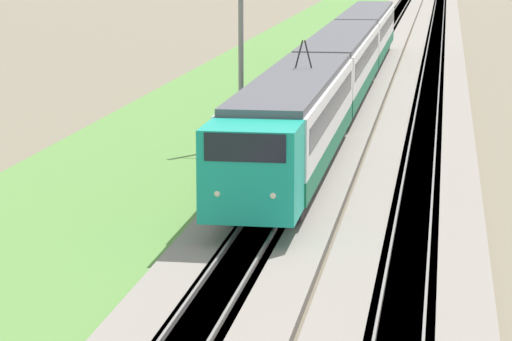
# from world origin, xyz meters

# --- Properties ---
(ballast_main) EXTENTS (240.00, 4.40, 0.30)m
(ballast_main) POSITION_xyz_m (50.00, 0.00, 0.15)
(ballast_main) COLOR gray
(ballast_main) RESTS_ON ground
(ballast_adjacent) EXTENTS (240.00, 4.40, 0.30)m
(ballast_adjacent) POSITION_xyz_m (50.00, -4.59, 0.15)
(ballast_adjacent) COLOR gray
(ballast_adjacent) RESTS_ON ground
(track_main) EXTENTS (240.00, 1.57, 0.45)m
(track_main) POSITION_xyz_m (50.00, 0.00, 0.16)
(track_main) COLOR #4C4238
(track_main) RESTS_ON ground
(track_adjacent) EXTENTS (240.00, 1.57, 0.45)m
(track_adjacent) POSITION_xyz_m (50.00, -4.59, 0.16)
(track_adjacent) COLOR #4C4238
(track_adjacent) RESTS_ON ground
(grass_verge) EXTENTS (240.00, 10.15, 0.12)m
(grass_verge) POSITION_xyz_m (50.00, 6.13, 0.06)
(grass_verge) COLOR #5B8E42
(grass_verge) RESTS_ON ground
(passenger_train) EXTENTS (61.40, 2.90, 5.02)m
(passenger_train) POSITION_xyz_m (56.47, 0.00, 2.35)
(passenger_train) COLOR #19A88E
(passenger_train) RESTS_ON ground
(catenary_mast_mid) EXTENTS (0.22, 2.56, 7.90)m
(catenary_mast_mid) POSITION_xyz_m (43.12, 3.02, 4.09)
(catenary_mast_mid) COLOR slate
(catenary_mast_mid) RESTS_ON ground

